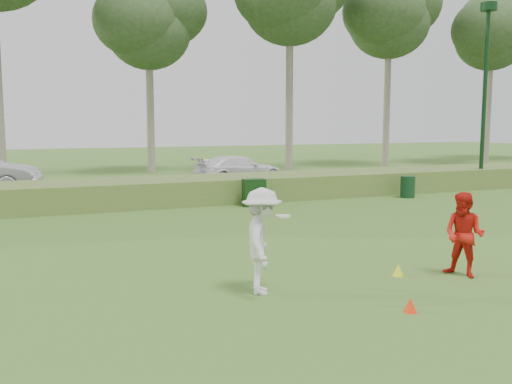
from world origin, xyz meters
name	(u,v)px	position (x,y,z in m)	size (l,w,h in m)	color
ground	(342,288)	(0.00, 0.00, 0.00)	(120.00, 120.00, 0.00)	#396722
reed_strip	(173,191)	(0.00, 12.00, 0.45)	(80.00, 3.00, 0.90)	#506F2C
park_road	(145,188)	(0.00, 17.00, 0.03)	(80.00, 6.00, 0.06)	#2D2D2D
lamp_post	(486,63)	(14.00, 11.00, 5.59)	(0.70, 0.70, 8.18)	black
tree_4	(148,23)	(2.00, 24.50, 8.59)	(6.24, 6.24, 11.50)	gray
tree_6	(389,15)	(18.00, 23.80, 10.10)	(7.02, 7.02, 13.50)	gray
tree_7	(492,31)	(26.00, 22.80, 9.34)	(6.50, 6.50, 12.50)	gray
player_white	(262,241)	(-1.47, 0.27, 0.93)	(1.11, 1.38, 1.86)	silver
player_red	(464,235)	(2.56, -0.27, 0.83)	(0.80, 0.63, 1.65)	red
cone_orange	(410,305)	(0.28, -1.59, 0.12)	(0.21, 0.21, 0.24)	#FD330D
cone_yellow	(398,270)	(1.44, 0.26, 0.12)	(0.21, 0.21, 0.23)	yellow
utility_cabinet	(254,193)	(2.45, 9.99, 0.49)	(0.78, 0.49, 0.98)	black
trash_bin	(408,187)	(9.00, 9.75, 0.43)	(0.57, 0.57, 0.86)	#11331A
car_right	(239,169)	(4.69, 17.27, 0.71)	(1.83, 4.50, 1.31)	white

